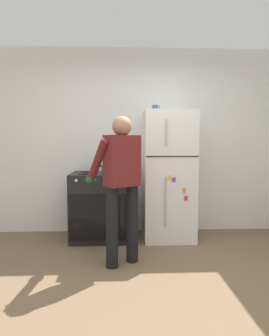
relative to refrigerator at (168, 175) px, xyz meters
name	(u,v)px	position (x,y,z in m)	size (l,w,h in m)	color
ground	(153,296)	(-0.37, -1.57, -0.87)	(8.00, 8.00, 0.00)	brown
kitchen_wall_back	(140,141)	(-0.37, 0.38, 0.48)	(6.00, 0.10, 2.70)	white
refrigerator	(168,175)	(0.00, 0.00, 0.00)	(0.68, 0.72, 1.75)	white
stove_range	(99,206)	(-0.95, -0.01, -0.42)	(0.76, 0.67, 0.92)	black
person_cook	(121,177)	(-0.65, -0.86, 0.08)	(0.64, 0.67, 1.60)	black
red_pot	(111,169)	(-0.79, -0.05, 0.10)	(0.35, 0.25, 0.11)	#236638
coffee_mug	(155,109)	(-0.18, 0.05, 0.92)	(0.11, 0.08, 0.10)	#2D6093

